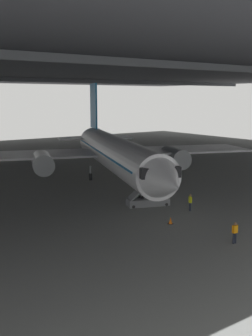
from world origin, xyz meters
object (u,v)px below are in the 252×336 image
at_px(crew_worker_near_nose, 235,232).
at_px(baggage_tug, 138,167).
at_px(crew_worker_by_stairs, 190,202).
at_px(airplane_main, 115,153).
at_px(traffic_cone_orange, 171,221).
at_px(boarding_stairs, 149,198).

xyz_separation_m(crew_worker_near_nose, baggage_tug, (11.63, 27.08, -0.35)).
distance_m(crew_worker_near_nose, crew_worker_by_stairs, 8.60).
relative_size(airplane_main, crew_worker_by_stairs, 24.54).
relative_size(airplane_main, crew_worker_near_nose, 24.57).
xyz_separation_m(crew_worker_by_stairs, traffic_cone_orange, (-4.03, -1.93, -0.59)).
bearing_deg(airplane_main, boarding_stairs, -106.65).
height_order(crew_worker_near_nose, crew_worker_by_stairs, crew_worker_by_stairs).
bearing_deg(boarding_stairs, baggage_tug, 56.56).
bearing_deg(crew_worker_near_nose, traffic_cone_orange, 96.76).
relative_size(crew_worker_near_nose, crew_worker_by_stairs, 1.00).
bearing_deg(traffic_cone_orange, crew_worker_by_stairs, 25.62).
bearing_deg(traffic_cone_orange, baggage_tug, 59.63).
distance_m(traffic_cone_orange, baggage_tug, 24.42).
bearing_deg(baggage_tug, boarding_stairs, -123.44).
bearing_deg(traffic_cone_orange, boarding_stairs, 69.00).
relative_size(airplane_main, traffic_cone_orange, 63.52).
bearing_deg(crew_worker_near_nose, baggage_tug, 66.75).
height_order(airplane_main, crew_worker_by_stairs, airplane_main).
bearing_deg(crew_worker_near_nose, airplane_main, 78.28).
height_order(crew_worker_near_nose, baggage_tug, crew_worker_near_nose).
xyz_separation_m(traffic_cone_orange, baggage_tug, (12.35, 21.07, 0.23)).
distance_m(crew_worker_near_nose, traffic_cone_orange, 6.08).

